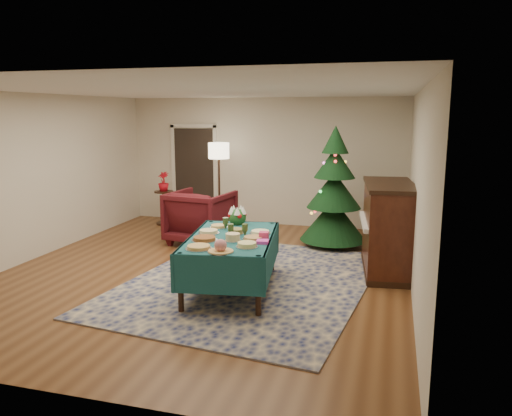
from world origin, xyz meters
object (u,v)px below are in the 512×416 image
(armchair, at_px, (201,214))
(potted_plant, at_px, (164,186))
(gift_box, at_px, (264,236))
(christmas_tree, at_px, (334,193))
(side_table, at_px, (164,208))
(piano, at_px, (388,229))
(floor_lamp, at_px, (219,156))
(buffet_table, at_px, (231,247))

(armchair, height_order, potted_plant, armchair)
(gift_box, bearing_deg, potted_plant, 131.72)
(christmas_tree, bearing_deg, side_table, 167.98)
(christmas_tree, height_order, piano, christmas_tree)
(floor_lamp, relative_size, piano, 1.08)
(buffet_table, xyz_separation_m, armchair, (-1.34, 2.24, -0.06))
(potted_plant, bearing_deg, piano, -24.08)
(potted_plant, relative_size, christmas_tree, 0.19)
(buffet_table, bearing_deg, christmas_tree, 68.74)
(gift_box, xyz_separation_m, potted_plant, (-3.14, 3.52, 0.04))
(armchair, distance_m, christmas_tree, 2.47)
(buffet_table, bearing_deg, floor_lamp, 112.05)
(floor_lamp, xyz_separation_m, christmas_tree, (2.48, -0.83, -0.53))
(buffet_table, height_order, floor_lamp, floor_lamp)
(side_table, xyz_separation_m, potted_plant, (0.00, 0.00, 0.49))
(buffet_table, distance_m, armchair, 2.61)
(christmas_tree, bearing_deg, buffet_table, -111.26)
(piano, bearing_deg, christmas_tree, 126.61)
(buffet_table, height_order, piano, piano)
(side_table, distance_m, potted_plant, 0.49)
(potted_plant, bearing_deg, buffet_table, -52.47)
(armchair, distance_m, potted_plant, 1.86)
(armchair, height_order, piano, piano)
(gift_box, bearing_deg, armchair, 128.32)
(gift_box, height_order, floor_lamp, floor_lamp)
(armchair, height_order, side_table, armchair)
(armchair, relative_size, piano, 0.66)
(potted_plant, bearing_deg, floor_lamp, 1.87)
(gift_box, distance_m, armchair, 2.91)
(piano, bearing_deg, armchair, 165.75)
(floor_lamp, bearing_deg, potted_plant, -178.13)
(buffet_table, xyz_separation_m, christmas_tree, (1.05, 2.69, 0.37))
(buffet_table, distance_m, christmas_tree, 2.92)
(gift_box, bearing_deg, side_table, 131.72)
(floor_lamp, distance_m, piano, 4.14)
(buffet_table, distance_m, floor_lamp, 3.91)
(side_table, xyz_separation_m, christmas_tree, (3.73, -0.79, 0.62))
(floor_lamp, xyz_separation_m, side_table, (-1.25, -0.04, -1.15))
(floor_lamp, bearing_deg, armchair, -85.93)
(potted_plant, height_order, christmas_tree, christmas_tree)
(armchair, bearing_deg, floor_lamp, -78.08)
(christmas_tree, bearing_deg, gift_box, -102.16)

